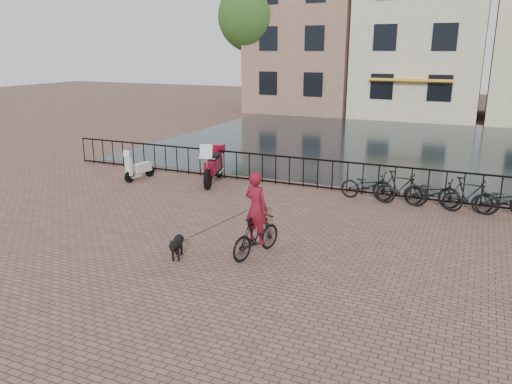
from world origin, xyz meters
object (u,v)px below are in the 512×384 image
at_px(cyclist, 256,219).
at_px(scooter, 139,163).
at_px(dog, 177,246).
at_px(motorcycle, 213,161).

bearing_deg(cyclist, scooter, -19.30).
height_order(cyclist, dog, cyclist).
bearing_deg(scooter, dog, -38.67).
relative_size(dog, motorcycle, 0.38).
xyz_separation_m(dog, scooter, (-5.05, 5.40, 0.32)).
xyz_separation_m(cyclist, dog, (-1.56, -0.84, -0.59)).
relative_size(cyclist, motorcycle, 1.01).
bearing_deg(motorcycle, dog, -83.52).
bearing_deg(dog, motorcycle, 89.58).
bearing_deg(cyclist, motorcycle, -37.53).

